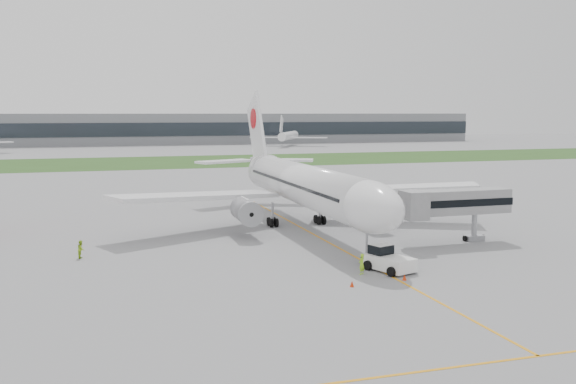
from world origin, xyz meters
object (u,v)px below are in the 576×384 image
object	(u,v)px
pushback_tug	(388,259)
ground_crew_near	(362,264)
airliner	(302,183)
jet_bridge	(451,203)

from	to	relation	value
pushback_tug	ground_crew_near	world-z (taller)	pushback_tug
pushback_tug	ground_crew_near	xyz separation A→B (m)	(-2.85, -0.62, -0.11)
airliner	pushback_tug	bearing A→B (deg)	-88.48
airliner	pushback_tug	world-z (taller)	airliner
airliner	pushback_tug	xyz separation A→B (m)	(0.62, -23.19, -4.60)
ground_crew_near	jet_bridge	bearing A→B (deg)	177.48
airliner	pushback_tug	distance (m)	23.65
jet_bridge	ground_crew_near	bearing A→B (deg)	-146.94
airliner	ground_crew_near	distance (m)	24.37
pushback_tug	jet_bridge	world-z (taller)	jet_bridge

